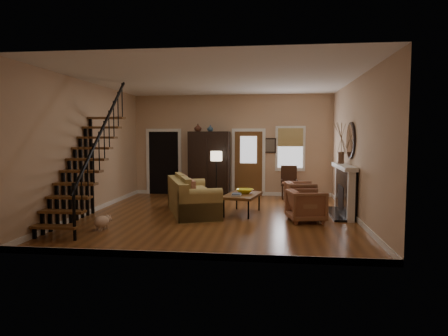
# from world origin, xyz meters

# --- Properties ---
(room) EXTENTS (7.00, 7.33, 3.30)m
(room) POSITION_xyz_m (-0.41, 1.76, 1.51)
(room) COLOR brown
(room) RESTS_ON ground
(staircase) EXTENTS (0.94, 2.80, 3.20)m
(staircase) POSITION_xyz_m (-2.78, -1.30, 1.60)
(staircase) COLOR brown
(staircase) RESTS_ON ground
(fireplace) EXTENTS (0.33, 1.95, 2.30)m
(fireplace) POSITION_xyz_m (3.13, 0.50, 0.74)
(fireplace) COLOR black
(fireplace) RESTS_ON ground
(armoire) EXTENTS (1.30, 0.60, 2.10)m
(armoire) POSITION_xyz_m (-0.70, 3.15, 1.05)
(armoire) COLOR black
(armoire) RESTS_ON ground
(vase_a) EXTENTS (0.24, 0.24, 0.25)m
(vase_a) POSITION_xyz_m (-1.05, 3.05, 2.22)
(vase_a) COLOR #4C2619
(vase_a) RESTS_ON armoire
(vase_b) EXTENTS (0.20, 0.20, 0.21)m
(vase_b) POSITION_xyz_m (-0.65, 3.05, 2.21)
(vase_b) COLOR #334C60
(vase_b) RESTS_ON armoire
(sofa) EXTENTS (1.77, 2.55, 0.87)m
(sofa) POSITION_xyz_m (-0.68, 0.25, 0.44)
(sofa) COLOR #A48B4A
(sofa) RESTS_ON ground
(coffee_table) EXTENTS (1.00, 1.43, 0.50)m
(coffee_table) POSITION_xyz_m (0.57, 0.33, 0.25)
(coffee_table) COLOR brown
(coffee_table) RESTS_ON ground
(bowl) EXTENTS (0.45, 0.45, 0.11)m
(bowl) POSITION_xyz_m (0.62, 0.48, 0.56)
(bowl) COLOR yellow
(bowl) RESTS_ON coffee_table
(books) EXTENTS (0.24, 0.33, 0.06)m
(books) POSITION_xyz_m (0.45, 0.03, 0.53)
(books) COLOR beige
(books) RESTS_ON coffee_table
(armchair_left) EXTENTS (0.95, 0.93, 0.74)m
(armchair_left) POSITION_xyz_m (2.09, -0.41, 0.37)
(armchair_left) COLOR brown
(armchair_left) RESTS_ON ground
(armchair_right) EXTENTS (0.88, 0.86, 0.72)m
(armchair_right) POSITION_xyz_m (2.09, 1.39, 0.36)
(armchair_right) COLOR brown
(armchair_right) RESTS_ON ground
(floor_lamp) EXTENTS (0.37, 0.37, 1.51)m
(floor_lamp) POSITION_xyz_m (-0.33, 2.15, 0.75)
(floor_lamp) COLOR black
(floor_lamp) RESTS_ON ground
(side_chair) EXTENTS (0.54, 0.54, 1.02)m
(side_chair) POSITION_xyz_m (1.85, 2.95, 0.51)
(side_chair) COLOR #311C0F
(side_chair) RESTS_ON ground
(dog) EXTENTS (0.36, 0.47, 0.31)m
(dog) POSITION_xyz_m (-2.23, -1.72, 0.15)
(dog) COLOR beige
(dog) RESTS_ON ground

